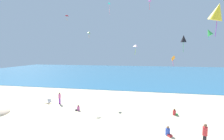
% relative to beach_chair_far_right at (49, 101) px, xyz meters
% --- Properties ---
extents(ground_plane, '(120.00, 120.00, 0.00)m').
position_rel_beach_chair_far_right_xyz_m(ground_plane, '(9.00, 1.13, -0.25)').
color(ground_plane, beige).
extents(ocean_water, '(120.00, 60.00, 0.05)m').
position_rel_beach_chair_far_right_xyz_m(ocean_water, '(9.00, 39.70, -0.22)').
color(ocean_water, teal).
rests_on(ocean_water, ground_plane).
extents(beach_chair_far_right, '(0.83, 0.74, 0.59)m').
position_rel_beach_chair_far_right_xyz_m(beach_chair_far_right, '(0.00, 0.00, 0.00)').
color(beach_chair_far_right, white).
rests_on(beach_chair_far_right, ground_plane).
extents(person_0, '(0.61, 0.49, 0.68)m').
position_rel_beach_chair_far_right_xyz_m(person_0, '(5.20, -2.05, 0.00)').
color(person_0, '#D8599E').
rests_on(person_0, ground_plane).
extents(person_1, '(0.41, 0.41, 1.76)m').
position_rel_beach_chair_far_right_xyz_m(person_1, '(17.65, -7.81, 0.77)').
color(person_1, black).
rests_on(person_1, ground_plane).
extents(person_2, '(0.60, 0.38, 0.72)m').
position_rel_beach_chair_far_right_xyz_m(person_2, '(16.45, -1.29, 0.02)').
color(person_2, red).
rests_on(person_2, ground_plane).
extents(person_3, '(0.62, 0.72, 0.80)m').
position_rel_beach_chair_far_right_xyz_m(person_3, '(15.19, -6.50, 0.05)').
color(person_3, blue).
rests_on(person_3, ground_plane).
extents(person_4, '(0.41, 0.41, 1.57)m').
position_rel_beach_chair_far_right_xyz_m(person_4, '(1.66, 0.04, 0.66)').
color(person_4, purple).
rests_on(person_4, ground_plane).
extents(kite_lime, '(0.58, 0.68, 1.15)m').
position_rel_beach_chair_far_right_xyz_m(kite_lime, '(4.05, 5.78, 9.95)').
color(kite_lime, '#99DB33').
extents(kite_green, '(1.14, 1.00, 1.43)m').
position_rel_beach_chair_far_right_xyz_m(kite_green, '(20.74, 2.53, 9.26)').
color(kite_green, green).
extents(kite_magenta, '(0.46, 0.34, 1.58)m').
position_rel_beach_chair_far_right_xyz_m(kite_magenta, '(13.47, 8.65, 15.14)').
color(kite_magenta, '#DB3DA8').
extents(kite_teal, '(0.51, 0.53, 1.56)m').
position_rel_beach_chair_far_right_xyz_m(kite_teal, '(8.26, 1.91, 13.23)').
color(kite_teal, '#1EADAD').
extents(kite_pink, '(0.48, 0.55, 0.99)m').
position_rel_beach_chair_far_right_xyz_m(kite_pink, '(12.16, -4.16, 7.41)').
color(kite_pink, pink).
extents(kite_black, '(0.90, 0.89, 1.87)m').
position_rel_beach_chair_far_right_xyz_m(kite_black, '(17.13, -1.03, 8.25)').
color(kite_black, black).
extents(kite_red, '(0.67, 0.68, 0.97)m').
position_rel_beach_chair_far_right_xyz_m(kite_red, '(0.24, 5.83, 12.80)').
color(kite_red, red).
extents(kite_orange, '(0.40, 0.50, 1.10)m').
position_rel_beach_chair_far_right_xyz_m(kite_orange, '(15.88, -2.89, 6.15)').
color(kite_orange, orange).
extents(kite_yellow, '(1.26, 1.26, 1.97)m').
position_rel_beach_chair_far_right_xyz_m(kite_yellow, '(17.26, -9.97, 9.10)').
color(kite_yellow, yellow).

